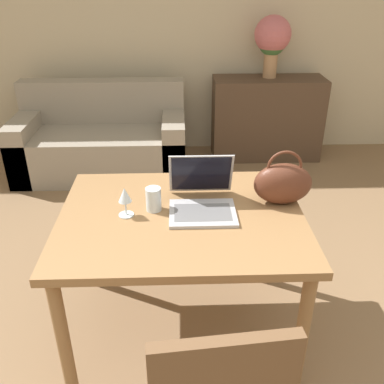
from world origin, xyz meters
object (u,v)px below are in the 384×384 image
(handbag, at_px, (283,183))
(flower_vase, at_px, (272,39))
(laptop, at_px, (202,194))
(drinking_glass, at_px, (153,199))
(couch, at_px, (102,142))
(wine_glass, at_px, (125,197))

(handbag, bearing_deg, flower_vase, 80.44)
(laptop, relative_size, drinking_glass, 3.03)
(couch, xyz_separation_m, handbag, (1.23, -2.02, 0.57))
(drinking_glass, relative_size, wine_glass, 0.80)
(wine_glass, distance_m, flower_vase, 2.72)
(laptop, height_order, drinking_glass, laptop)
(couch, height_order, handbag, handbag)
(flower_vase, bearing_deg, laptop, -108.51)
(laptop, distance_m, wine_glass, 0.37)
(laptop, bearing_deg, handbag, 2.85)
(wine_glass, relative_size, handbag, 0.51)
(laptop, xyz_separation_m, wine_glass, (-0.36, -0.08, 0.03))
(couch, xyz_separation_m, drinking_glass, (0.60, -2.07, 0.52))
(wine_glass, distance_m, handbag, 0.76)
(wine_glass, height_order, flower_vase, flower_vase)
(drinking_glass, xyz_separation_m, wine_glass, (-0.13, -0.05, 0.04))
(drinking_glass, relative_size, handbag, 0.41)
(handbag, bearing_deg, laptop, -177.15)
(couch, distance_m, wine_glass, 2.24)
(wine_glass, bearing_deg, couch, 102.64)
(laptop, bearing_deg, flower_vase, 71.49)
(wine_glass, bearing_deg, laptop, 11.89)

